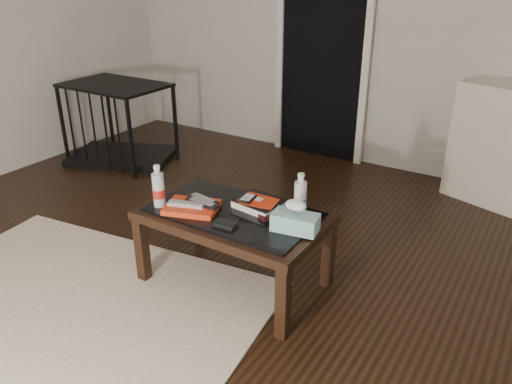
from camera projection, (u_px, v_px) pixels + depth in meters
ground at (187, 299)px, 2.74m from camera, size 5.00×5.00×0.00m
doorway at (323, 45)px, 4.40m from camera, size 0.90×0.08×2.07m
coffee_table at (234, 221)px, 2.73m from camera, size 1.00×0.60×0.46m
rug at (65, 312)px, 2.64m from camera, size 2.17×1.74×0.01m
pet_crate at (120, 136)px, 4.60m from camera, size 1.06×0.90×0.71m
magazines at (192, 207)px, 2.71m from camera, size 0.33×0.29×0.03m
remote_silver at (186, 204)px, 2.69m from camera, size 0.21×0.11×0.02m
remote_black_front at (202, 203)px, 2.70m from camera, size 0.20×0.06×0.02m
remote_black_back at (203, 199)px, 2.74m from camera, size 0.21×0.08×0.02m
textbook at (259, 204)px, 2.73m from camera, size 0.27×0.23×0.05m
dvd_mailers at (258, 200)px, 2.72m from camera, size 0.19×0.14×0.01m
ipod at (248, 198)px, 2.71m from camera, size 0.08×0.11×0.02m
flip_phone at (264, 216)px, 2.62m from camera, size 0.10×0.08×0.02m
wallet at (225, 224)px, 2.55m from camera, size 0.12×0.08×0.02m
water_bottle_left at (158, 186)px, 2.71m from camera, size 0.08×0.08×0.24m
water_bottle_right at (300, 195)px, 2.61m from camera, size 0.07×0.07×0.24m
tissue_box at (295, 222)px, 2.49m from camera, size 0.25×0.16×0.09m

